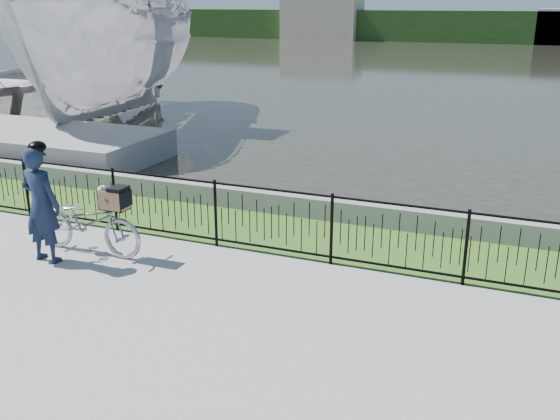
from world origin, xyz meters
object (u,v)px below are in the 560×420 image
at_px(boat_far, 5,85).
at_px(boat_near, 110,52).
at_px(bicycle_rig, 88,221).
at_px(cyclist, 41,203).

bearing_deg(boat_far, boat_near, 0.49).
height_order(bicycle_rig, boat_far, boat_far).
bearing_deg(boat_far, cyclist, -43.23).
distance_m(boat_near, boat_far, 4.80).
relative_size(cyclist, boat_far, 0.19).
bearing_deg(boat_far, bicycle_rig, -40.58).
height_order(cyclist, boat_near, boat_near).
bearing_deg(bicycle_rig, boat_near, 124.12).
bearing_deg(bicycle_rig, cyclist, -128.82).
relative_size(bicycle_rig, boat_near, 0.16).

